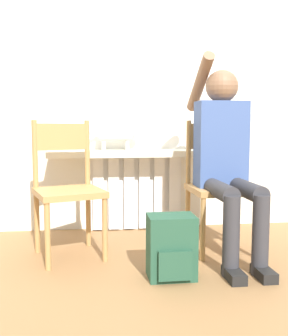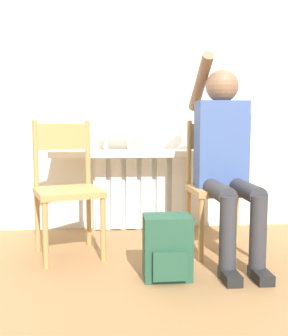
{
  "view_description": "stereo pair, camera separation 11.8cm",
  "coord_description": "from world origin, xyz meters",
  "px_view_note": "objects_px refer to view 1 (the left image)",
  "views": [
    {
      "loc": [
        -0.36,
        -2.14,
        0.88
      ],
      "look_at": [
        0.0,
        0.63,
        0.58
      ],
      "focal_mm": 42.0,
      "sensor_mm": 36.0,
      "label": 1
    },
    {
      "loc": [
        -0.24,
        -2.15,
        0.88
      ],
      "look_at": [
        0.0,
        0.63,
        0.58
      ],
      "focal_mm": 42.0,
      "sensor_mm": 36.0,
      "label": 2
    }
  ],
  "objects_px": {
    "backpack": "(171,247)",
    "chair_right": "(219,184)",
    "chair_left": "(67,187)",
    "person": "(226,152)",
    "cat": "(118,134)"
  },
  "relations": [
    {
      "from": "chair_right",
      "to": "backpack",
      "type": "xyz_separation_m",
      "value": [
        -0.44,
        -0.49,
        -0.29
      ]
    },
    {
      "from": "cat",
      "to": "backpack",
      "type": "distance_m",
      "value": 1.25
    },
    {
      "from": "chair_left",
      "to": "person",
      "type": "xyz_separation_m",
      "value": [
        1.06,
        -0.12,
        0.23
      ]
    },
    {
      "from": "backpack",
      "to": "chair_right",
      "type": "bearing_deg",
      "value": 48.33
    },
    {
      "from": "chair_left",
      "to": "chair_right",
      "type": "xyz_separation_m",
      "value": [
        1.06,
        0.0,
        0.0
      ]
    },
    {
      "from": "chair_right",
      "to": "cat",
      "type": "relative_size",
      "value": 1.93
    },
    {
      "from": "chair_right",
      "to": "person",
      "type": "relative_size",
      "value": 0.67
    },
    {
      "from": "chair_left",
      "to": "chair_right",
      "type": "distance_m",
      "value": 1.06
    },
    {
      "from": "chair_right",
      "to": "cat",
      "type": "height_order",
      "value": "chair_right"
    },
    {
      "from": "chair_right",
      "to": "person",
      "type": "bearing_deg",
      "value": -90.89
    },
    {
      "from": "chair_right",
      "to": "cat",
      "type": "xyz_separation_m",
      "value": [
        -0.68,
        0.56,
        0.34
      ]
    },
    {
      "from": "chair_left",
      "to": "person",
      "type": "bearing_deg",
      "value": -24.24
    },
    {
      "from": "person",
      "to": "chair_left",
      "type": "bearing_deg",
      "value": 173.3
    },
    {
      "from": "chair_left",
      "to": "person",
      "type": "height_order",
      "value": "person"
    },
    {
      "from": "chair_right",
      "to": "chair_left",
      "type": "bearing_deg",
      "value": 178.37
    }
  ]
}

